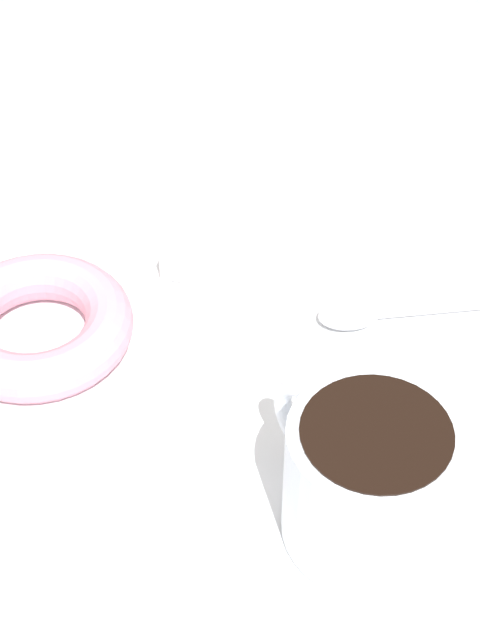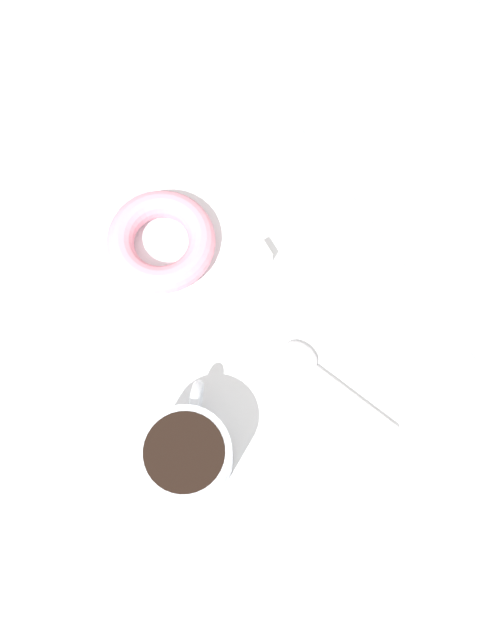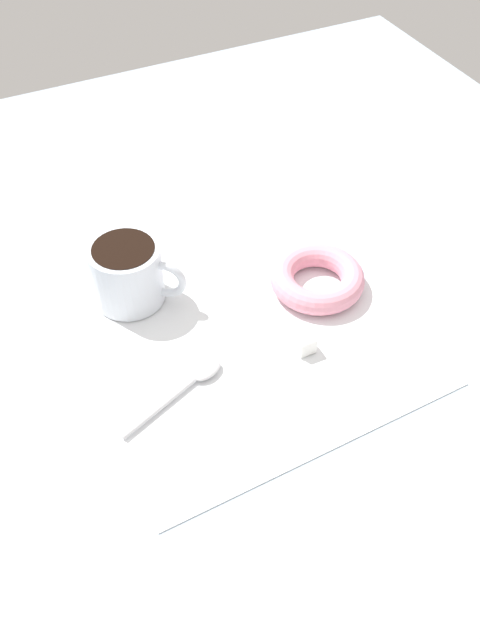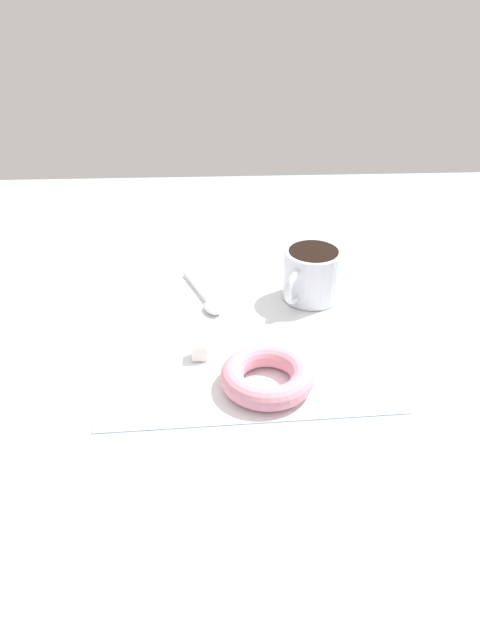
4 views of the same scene
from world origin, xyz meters
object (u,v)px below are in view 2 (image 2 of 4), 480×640
Objects in this scene: coffee_cup at (187,454)px; spoon at (316,367)px; donut at (165,240)px; sugar_cube at (259,255)px.

coffee_cup reaches higher than spoon.
spoon is at bearing -70.94° from donut.
spoon is (14.68, 1.43, -3.40)cm from coffee_cup.
coffee_cup is 21.21cm from sugar_cube.
sugar_cube is at bearing 85.17° from spoon.
donut is (8.26, 20.00, -2.42)cm from coffee_cup.
sugar_cube is (7.47, -6.06, -0.41)cm from donut.
coffee_cup is 5.05× the size of sugar_cube.
donut is at bearing 109.06° from spoon.
donut reaches higher than spoon.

